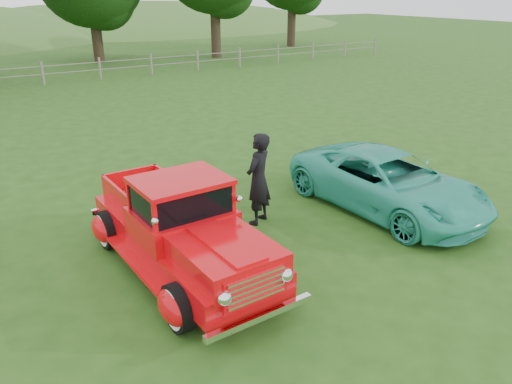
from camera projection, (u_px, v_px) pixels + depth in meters
ground at (297, 268)px, 9.10m from camera, size 140.00×140.00×0.00m
fence_line at (43, 73)px, 25.99m from camera, size 48.00×0.12×1.20m
red_pickup at (181, 230)px, 8.76m from camera, size 2.33×5.03×1.78m
teal_sedan at (388, 182)px, 11.27m from camera, size 2.45×4.90×1.33m
man at (258, 179)px, 10.50m from camera, size 0.87×0.77×1.99m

